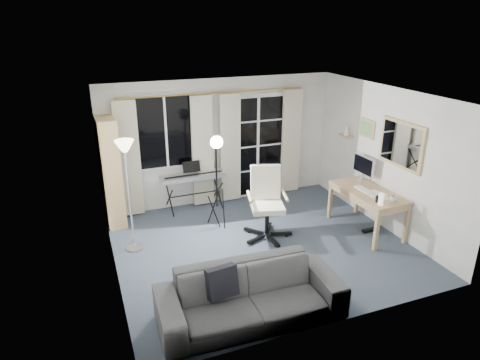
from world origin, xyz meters
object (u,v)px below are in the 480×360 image
(studio_light, at_px, (216,152))
(sofa, at_px, (250,287))
(keyboard_piano, at_px, (193,177))
(desk, at_px, (368,196))
(torchiere_lamp, at_px, (126,163))
(bookshelf, at_px, (108,173))
(office_chair, at_px, (266,195))
(monitor, at_px, (364,166))
(mug, at_px, (394,198))

(studio_light, distance_m, sofa, 2.62)
(keyboard_piano, height_order, desk, keyboard_piano)
(studio_light, distance_m, desk, 2.64)
(torchiere_lamp, bearing_deg, keyboard_piano, 39.67)
(bookshelf, xyz_separation_m, torchiere_lamp, (0.21, -1.15, 0.53))
(office_chair, height_order, desk, office_chair)
(keyboard_piano, bearing_deg, torchiere_lamp, -141.36)
(monitor, bearing_deg, sofa, -148.67)
(bookshelf, height_order, monitor, bookshelf)
(bookshelf, height_order, keyboard_piano, bookshelf)
(mug, bearing_deg, bookshelf, 149.54)
(keyboard_piano, xyz_separation_m, desk, (2.52, -1.81, -0.04))
(studio_light, relative_size, mug, 14.51)
(sofa, bearing_deg, keyboard_piano, 88.84)
(sofa, bearing_deg, mug, 20.60)
(office_chair, xyz_separation_m, mug, (1.75, -0.98, 0.08))
(monitor, bearing_deg, office_chair, 177.56)
(torchiere_lamp, bearing_deg, studio_light, 8.72)
(studio_light, distance_m, monitor, 2.62)
(keyboard_piano, relative_size, studio_light, 0.72)
(torchiere_lamp, bearing_deg, bookshelf, 100.16)
(torchiere_lamp, distance_m, keyboard_piano, 1.82)
(studio_light, height_order, desk, studio_light)
(studio_light, xyz_separation_m, office_chair, (0.68, -0.50, -0.67))
(monitor, bearing_deg, mug, -97.28)
(studio_light, xyz_separation_m, mug, (2.44, -1.48, -0.59))
(studio_light, bearing_deg, monitor, -0.81)
(keyboard_piano, height_order, office_chair, office_chair)
(office_chair, relative_size, mug, 10.07)
(keyboard_piano, distance_m, sofa, 3.26)
(sofa, bearing_deg, office_chair, 63.15)
(sofa, bearing_deg, torchiere_lamp, 118.46)
(office_chair, xyz_separation_m, sofa, (-1.07, -1.91, -0.26))
(torchiere_lamp, height_order, studio_light, torchiere_lamp)
(bookshelf, relative_size, sofa, 0.85)
(sofa, bearing_deg, desk, 30.07)
(bookshelf, xyz_separation_m, desk, (4.00, -1.91, -0.27))
(mug, bearing_deg, desk, 101.31)
(sofa, bearing_deg, bookshelf, 113.29)
(bookshelf, xyz_separation_m, monitor, (4.20, -1.46, 0.09))
(studio_light, xyz_separation_m, monitor, (2.53, -0.53, -0.38))
(office_chair, distance_m, mug, 2.01)
(monitor, bearing_deg, desk, -115.08)
(monitor, bearing_deg, keyboard_piano, 151.89)
(monitor, bearing_deg, torchiere_lamp, 174.10)
(desk, bearing_deg, sofa, -153.73)
(torchiere_lamp, distance_m, mug, 4.15)
(office_chair, height_order, monitor, office_chair)
(office_chair, bearing_deg, monitor, 14.46)
(office_chair, height_order, mug, office_chair)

